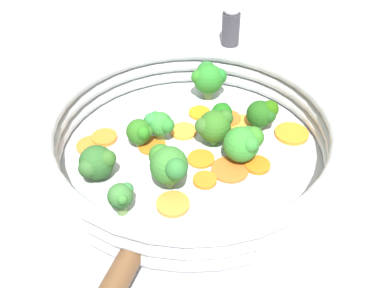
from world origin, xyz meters
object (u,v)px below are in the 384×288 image
at_px(broccoli_floret_3, 121,196).
at_px(salt_shaker, 231,23).
at_px(carrot_slice_2, 227,119).
at_px(carrot_slice_8, 103,139).
at_px(broccoli_floret_4, 221,114).
at_px(broccoli_floret_5, 140,132).
at_px(carrot_slice_1, 151,147).
at_px(carrot_slice_7, 91,145).
at_px(carrot_slice_5, 184,131).
at_px(carrot_slice_0, 200,113).
at_px(carrot_slice_3, 262,112).
at_px(broccoli_floret_6, 160,124).
at_px(broccoli_floret_8, 244,142).
at_px(broccoli_floret_7, 168,164).
at_px(broccoli_floret_1, 97,163).
at_px(broccoli_floret_9, 214,126).
at_px(carrot_slice_11, 201,159).
at_px(broccoli_floret_2, 263,114).
at_px(carrot_slice_4, 175,204).
at_px(carrot_slice_6, 257,165).
at_px(carrot_slice_10, 242,124).
at_px(skillet, 192,156).
at_px(carrot_slice_9, 292,134).
at_px(carrot_slice_13, 230,170).
at_px(carrot_slice_12, 205,180).

relative_size(broccoli_floret_3, salt_shaker, 0.48).
distance_m(carrot_slice_2, broccoli_floret_3, 0.22).
bearing_deg(carrot_slice_8, broccoli_floret_4, -67.01).
relative_size(carrot_slice_8, broccoli_floret_5, 0.89).
bearing_deg(carrot_slice_1, salt_shaker, -8.44).
height_order(carrot_slice_1, carrot_slice_7, same).
relative_size(carrot_slice_5, broccoli_floret_5, 0.94).
distance_m(broccoli_floret_3, broccoli_floret_5, 0.12).
height_order(carrot_slice_0, salt_shaker, salt_shaker).
relative_size(carrot_slice_3, carrot_slice_7, 0.88).
distance_m(broccoli_floret_6, broccoli_floret_8, 0.12).
bearing_deg(carrot_slice_5, salt_shaker, -3.13).
relative_size(broccoli_floret_7, salt_shaker, 0.66).
height_order(broccoli_floret_1, broccoli_floret_9, broccoli_floret_9).
relative_size(carrot_slice_11, broccoli_floret_2, 0.80).
xyz_separation_m(carrot_slice_1, carrot_slice_4, (-0.09, -0.06, 0.00)).
bearing_deg(carrot_slice_6, broccoli_floret_2, 3.38).
xyz_separation_m(carrot_slice_2, broccoli_floret_3, (-0.20, 0.09, 0.02)).
xyz_separation_m(carrot_slice_10, broccoli_floret_1, (-0.15, 0.16, 0.02)).
relative_size(carrot_slice_4, salt_shaker, 0.46).
relative_size(carrot_slice_6, broccoli_floret_1, 0.69).
xyz_separation_m(skillet, broccoli_floret_9, (0.03, -0.02, 0.04)).
relative_size(carrot_slice_3, broccoli_floret_5, 0.88).
bearing_deg(broccoli_floret_7, broccoli_floret_9, -22.05).
bearing_deg(carrot_slice_9, carrot_slice_7, 108.30).
relative_size(carrot_slice_6, broccoli_floret_6, 0.77).
xyz_separation_m(broccoli_floret_3, broccoli_floret_5, (0.12, 0.02, -0.00)).
relative_size(carrot_slice_1, carrot_slice_3, 1.08).
distance_m(carrot_slice_13, broccoli_floret_5, 0.13).
distance_m(skillet, carrot_slice_4, 0.10).
bearing_deg(carrot_slice_10, broccoli_floret_2, -92.25).
bearing_deg(broccoli_floret_3, carrot_slice_4, -68.14).
xyz_separation_m(carrot_slice_3, broccoli_floret_6, (-0.09, 0.13, 0.03)).
height_order(carrot_slice_0, carrot_slice_12, carrot_slice_12).
bearing_deg(broccoli_floret_7, carrot_slice_3, -28.03).
xyz_separation_m(carrot_slice_10, broccoli_floret_9, (-0.05, 0.03, 0.03)).
distance_m(carrot_slice_11, broccoli_floret_9, 0.05).
relative_size(carrot_slice_6, broccoli_floret_9, 0.66).
xyz_separation_m(carrot_slice_3, carrot_slice_11, (-0.12, 0.07, -0.00)).
bearing_deg(carrot_slice_4, broccoli_floret_5, 37.36).
distance_m(skillet, carrot_slice_2, 0.09).
height_order(carrot_slice_0, carrot_slice_9, carrot_slice_9).
bearing_deg(carrot_slice_6, carrot_slice_0, 45.69).
bearing_deg(broccoli_floret_1, broccoli_floret_3, -133.44).
bearing_deg(carrot_slice_1, carrot_slice_6, -91.87).
height_order(carrot_slice_4, carrot_slice_11, carrot_slice_4).
bearing_deg(carrot_slice_1, broccoli_floret_4, -52.55).
height_order(carrot_slice_7, salt_shaker, salt_shaker).
relative_size(carrot_slice_4, carrot_slice_6, 1.19).
relative_size(broccoli_floret_1, broccoli_floret_9, 0.95).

